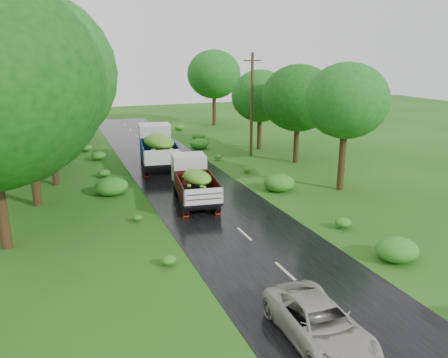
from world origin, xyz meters
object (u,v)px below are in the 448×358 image
truck_near (194,179)px  utility_pole (252,104)px  car (319,323)px  truck_far (157,145)px

truck_near → utility_pole: (8.02, 9.43, 2.99)m
car → utility_pole: utility_pole is taller
truck_near → truck_far: truck_far is taller
truck_far → utility_pole: bearing=11.2°
truck_near → truck_far: bearing=98.4°
utility_pole → truck_near: bearing=-124.2°
truck_near → truck_far: 8.95m
car → truck_near: bearing=89.8°
truck_near → utility_pole: size_ratio=0.71×
truck_far → car: (-0.36, -22.75, -1.04)m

